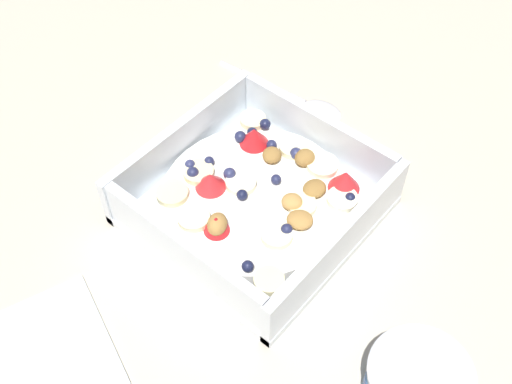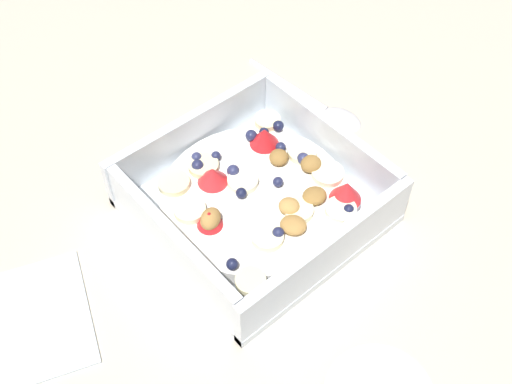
% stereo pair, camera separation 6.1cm
% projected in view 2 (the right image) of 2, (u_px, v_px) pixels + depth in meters
% --- Properties ---
extents(ground_plane, '(2.40, 2.40, 0.00)m').
position_uv_depth(ground_plane, '(255.00, 212.00, 0.63)').
color(ground_plane, beige).
extents(fruit_bowl, '(0.21, 0.21, 0.06)m').
position_uv_depth(fruit_bowl, '(257.00, 197.00, 0.62)').
color(fruit_bowl, white).
rests_on(fruit_bowl, ground).
extents(spoon, '(0.04, 0.17, 0.01)m').
position_uv_depth(spoon, '(325.00, 106.00, 0.73)').
color(spoon, silver).
rests_on(spoon, ground).
extents(folded_napkin, '(0.15, 0.15, 0.01)m').
position_uv_depth(folded_napkin, '(20.00, 324.00, 0.55)').
color(folded_napkin, silver).
rests_on(folded_napkin, ground).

